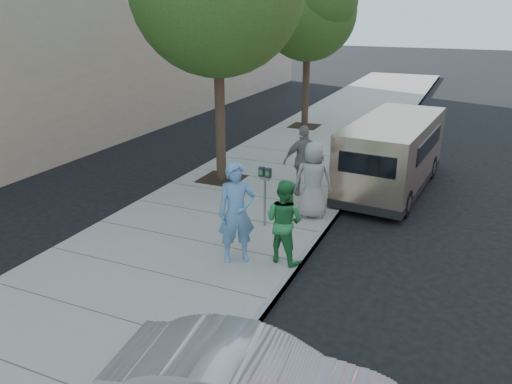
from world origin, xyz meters
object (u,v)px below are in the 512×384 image
Objects in this scene: person_green_shirt at (284,221)px; person_striped_polo at (304,161)px; tree_far at (310,7)px; person_gray_shirt at (313,180)px; van at (393,153)px; person_officer at (237,213)px; parking_meter at (265,184)px.

person_striped_polo is at bearing -63.62° from person_green_shirt.
tree_far is 10.47m from person_gray_shirt.
van is 3.31× the size of person_green_shirt.
person_officer is (2.55, -11.92, -3.73)m from tree_far.
person_officer is 1.09× the size of person_gray_shirt.
parking_meter is at bearing 31.64° from person_gray_shirt.
van is at bearing 69.46° from parking_meter.
person_officer is at bearing 36.18° from person_green_shirt.
person_gray_shirt is 0.98× the size of person_striped_polo.
tree_far is 9.08m from person_striped_polo.
person_green_shirt is (0.85, 0.36, -0.17)m from person_officer.
van is 2.69m from person_striped_polo.
tree_far is 3.44× the size of person_striped_polo.
tree_far reaches higher than person_striped_polo.
tree_far is at bearing 110.55° from parking_meter.
tree_far is 8.49m from van.
parking_meter is at bearing -113.00° from van.
person_striped_polo is (2.55, -7.84, -3.79)m from tree_far.
van is 5.62m from person_green_shirt.
person_officer is at bearing 58.34° from person_gray_shirt.
van is 6.19m from person_officer.
person_striped_polo is (0.14, 2.32, -0.07)m from parking_meter.
person_striped_polo reaches higher than van.
person_striped_polo is at bearing -133.75° from van.
van is at bearing -130.59° from person_gray_shirt.
parking_meter is 0.76× the size of person_gray_shirt.
person_officer reaches higher than parking_meter.
person_green_shirt is at bearing 67.64° from person_striped_polo.
tree_far is at bearing -60.16° from person_green_shirt.
tree_far is at bearing 66.36° from person_officer.
person_gray_shirt reaches higher than parking_meter.
parking_meter is 1.27m from person_gray_shirt.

